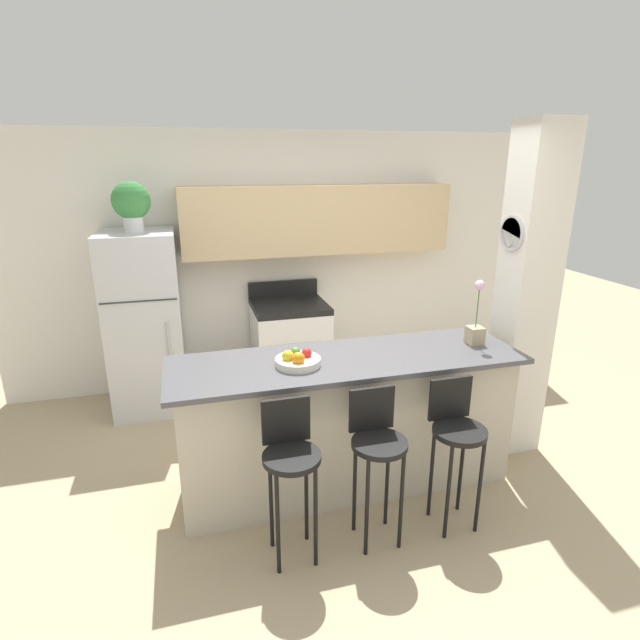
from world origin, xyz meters
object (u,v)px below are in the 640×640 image
object	(u,v)px
stove_range	(290,346)
fruit_bowl	(298,360)
bar_stool_left	(290,459)
bar_stool_right	(456,433)
orchid_vase	(476,326)
potted_plant_on_fridge	(131,203)
refrigerator	(145,323)
bar_stool_mid	(377,445)
trash_bin	(212,391)

from	to	relation	value
stove_range	fruit_bowl	bearing A→B (deg)	-100.23
stove_range	fruit_bowl	world-z (taller)	fruit_bowl
bar_stool_left	fruit_bowl	distance (m)	0.67
bar_stool_right	orchid_vase	distance (m)	0.88
potted_plant_on_fridge	orchid_vase	size ratio (longest dim) A/B	0.90
bar_stool_left	bar_stool_right	size ratio (longest dim) A/B	1.00
refrigerator	fruit_bowl	bearing A→B (deg)	-57.94
bar_stool_mid	trash_bin	world-z (taller)	bar_stool_mid
stove_range	bar_stool_mid	size ratio (longest dim) A/B	1.10
bar_stool_right	fruit_bowl	distance (m)	1.10
refrigerator	fruit_bowl	size ratio (longest dim) A/B	5.62
orchid_vase	fruit_bowl	world-z (taller)	orchid_vase
orchid_vase	potted_plant_on_fridge	bearing A→B (deg)	145.72
refrigerator	bar_stool_left	size ratio (longest dim) A/B	1.72
bar_stool_left	bar_stool_right	world-z (taller)	same
stove_range	trash_bin	size ratio (longest dim) A/B	2.82
bar_stool_right	trash_bin	xyz separation A→B (m)	(-1.40, 1.97, -0.45)
potted_plant_on_fridge	trash_bin	xyz separation A→B (m)	(0.55, -0.25, -1.73)
refrigerator	bar_stool_right	distance (m)	2.96
potted_plant_on_fridge	fruit_bowl	bearing A→B (deg)	-57.94
stove_range	trash_bin	distance (m)	0.91
refrigerator	bar_stool_left	world-z (taller)	refrigerator
fruit_bowl	trash_bin	xyz separation A→B (m)	(-0.51, 1.44, -0.83)
potted_plant_on_fridge	orchid_vase	bearing A→B (deg)	-34.28
bar_stool_left	trash_bin	size ratio (longest dim) A/B	2.56
bar_stool_mid	potted_plant_on_fridge	size ratio (longest dim) A/B	2.27
bar_stool_mid	trash_bin	size ratio (longest dim) A/B	2.56
refrigerator	bar_stool_mid	size ratio (longest dim) A/B	1.72
potted_plant_on_fridge	bar_stool_left	bearing A→B (deg)	-68.14
bar_stool_left	bar_stool_right	distance (m)	1.06
bar_stool_left	orchid_vase	world-z (taller)	orchid_vase
stove_range	bar_stool_left	size ratio (longest dim) A/B	1.10
bar_stool_left	bar_stool_right	xyz separation A→B (m)	(1.06, 0.00, 0.00)
trash_bin	fruit_bowl	bearing A→B (deg)	-70.43
fruit_bowl	orchid_vase	bearing A→B (deg)	2.38
bar_stool_left	trash_bin	distance (m)	2.05
stove_range	fruit_bowl	size ratio (longest dim) A/B	3.60
orchid_vase	fruit_bowl	bearing A→B (deg)	-177.62
bar_stool_mid	potted_plant_on_fridge	world-z (taller)	potted_plant_on_fridge
bar_stool_left	potted_plant_on_fridge	xyz separation A→B (m)	(-0.89, 2.22, 1.27)
bar_stool_left	orchid_vase	size ratio (longest dim) A/B	2.04
refrigerator	trash_bin	xyz separation A→B (m)	(0.55, -0.25, -0.65)
stove_range	bar_stool_left	xyz separation A→B (m)	(-0.48, -2.25, 0.18)
stove_range	fruit_bowl	distance (m)	1.84
stove_range	bar_stool_mid	distance (m)	2.26
fruit_bowl	bar_stool_left	bearing A→B (deg)	-107.73
bar_stool_right	trash_bin	size ratio (longest dim) A/B	2.56
stove_range	trash_bin	xyz separation A→B (m)	(-0.82, -0.29, -0.27)
bar_stool_right	stove_range	bearing A→B (deg)	104.37
bar_stool_left	orchid_vase	xyz separation A→B (m)	(1.51, 0.58, 0.47)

